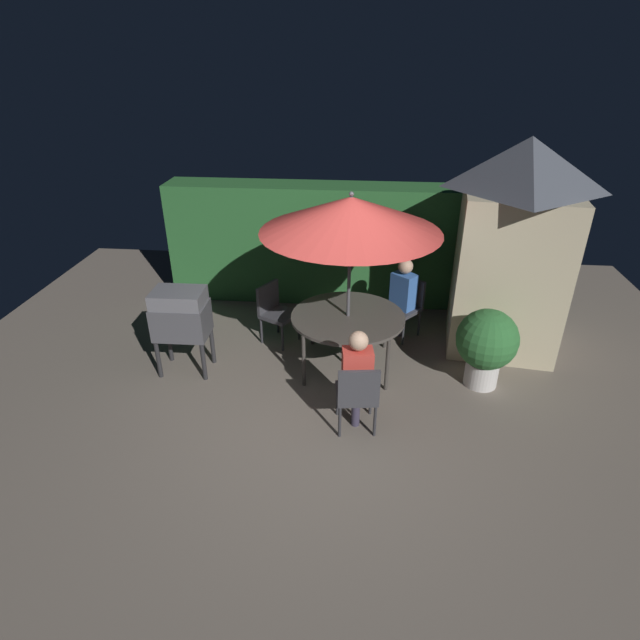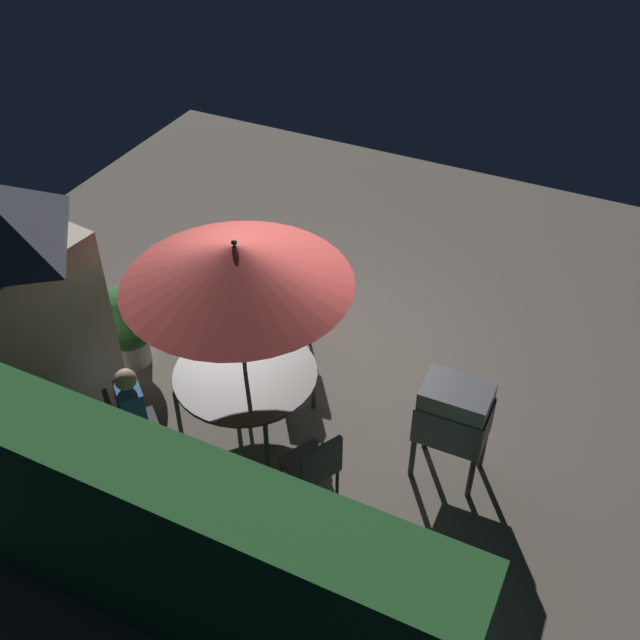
{
  "view_description": "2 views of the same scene",
  "coord_description": "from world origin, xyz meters",
  "px_view_note": "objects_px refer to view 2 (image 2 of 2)",
  "views": [
    {
      "loc": [
        0.45,
        -4.79,
        3.96
      ],
      "look_at": [
        -0.06,
        0.5,
        1.12
      ],
      "focal_mm": 28.69,
      "sensor_mm": 36.0,
      "label": 1
    },
    {
      "loc": [
        -3.01,
        6.19,
        6.29
      ],
      "look_at": [
        -0.25,
        0.49,
        1.09
      ],
      "focal_mm": 42.56,
      "sensor_mm": 36.0,
      "label": 2
    }
  ],
  "objects_px": {
    "chair_toward_hedge": "(314,465)",
    "potted_plant_by_shed": "(127,322)",
    "chair_near_shed": "(291,314)",
    "person_in_red": "(288,301)",
    "patio_table": "(246,375)",
    "patio_umbrella": "(236,265)",
    "garden_shed": "(7,307)",
    "person_in_blue": "(131,406)",
    "chair_far_side": "(127,426)",
    "bbq_grill": "(454,414)"
  },
  "relations": [
    {
      "from": "patio_table",
      "to": "person_in_blue",
      "type": "xyz_separation_m",
      "value": [
        0.78,
        0.93,
        0.05
      ]
    },
    {
      "from": "patio_table",
      "to": "chair_far_side",
      "type": "xyz_separation_m",
      "value": [
        0.84,
        0.99,
        -0.21
      ]
    },
    {
      "from": "chair_near_shed",
      "to": "person_in_red",
      "type": "xyz_separation_m",
      "value": [
        -0.01,
        0.08,
        0.26
      ]
    },
    {
      "from": "chair_near_shed",
      "to": "person_in_blue",
      "type": "relative_size",
      "value": 0.71
    },
    {
      "from": "person_in_red",
      "to": "bbq_grill",
      "type": "bearing_deg",
      "value": 157.69
    },
    {
      "from": "chair_near_shed",
      "to": "patio_umbrella",
      "type": "bearing_deg",
      "value": 97.34
    },
    {
      "from": "chair_toward_hedge",
      "to": "potted_plant_by_shed",
      "type": "bearing_deg",
      "value": -17.11
    },
    {
      "from": "person_in_red",
      "to": "patio_umbrella",
      "type": "bearing_deg",
      "value": 97.34
    },
    {
      "from": "garden_shed",
      "to": "chair_far_side",
      "type": "relative_size",
      "value": 3.31
    },
    {
      "from": "bbq_grill",
      "to": "chair_near_shed",
      "type": "xyz_separation_m",
      "value": [
        2.37,
        -1.05,
        -0.33
      ]
    },
    {
      "from": "chair_near_shed",
      "to": "person_in_red",
      "type": "bearing_deg",
      "value": 97.34
    },
    {
      "from": "chair_near_shed",
      "to": "person_in_blue",
      "type": "distance_m",
      "value": 2.39
    },
    {
      "from": "person_in_blue",
      "to": "chair_near_shed",
      "type": "bearing_deg",
      "value": -104.83
    },
    {
      "from": "potted_plant_by_shed",
      "to": "person_in_blue",
      "type": "distance_m",
      "value": 1.58
    },
    {
      "from": "garden_shed",
      "to": "bbq_grill",
      "type": "relative_size",
      "value": 2.48
    },
    {
      "from": "patio_umbrella",
      "to": "chair_near_shed",
      "type": "height_order",
      "value": "patio_umbrella"
    },
    {
      "from": "chair_near_shed",
      "to": "bbq_grill",
      "type": "bearing_deg",
      "value": 156.05
    },
    {
      "from": "bbq_grill",
      "to": "person_in_blue",
      "type": "xyz_separation_m",
      "value": [
        2.98,
        1.25,
        -0.06
      ]
    },
    {
      "from": "chair_far_side",
      "to": "potted_plant_by_shed",
      "type": "distance_m",
      "value": 1.59
    },
    {
      "from": "potted_plant_by_shed",
      "to": "patio_umbrella",
      "type": "bearing_deg",
      "value": 170.98
    },
    {
      "from": "bbq_grill",
      "to": "person_in_blue",
      "type": "distance_m",
      "value": 3.23
    },
    {
      "from": "bbq_grill",
      "to": "potted_plant_by_shed",
      "type": "distance_m",
      "value": 3.99
    },
    {
      "from": "person_in_red",
      "to": "person_in_blue",
      "type": "relative_size",
      "value": 1.0
    },
    {
      "from": "patio_umbrella",
      "to": "potted_plant_by_shed",
      "type": "relative_size",
      "value": 2.28
    },
    {
      "from": "patio_table",
      "to": "garden_shed",
      "type": "bearing_deg",
      "value": 21.59
    },
    {
      "from": "patio_umbrella",
      "to": "patio_table",
      "type": "bearing_deg",
      "value": 0.0
    },
    {
      "from": "patio_umbrella",
      "to": "bbq_grill",
      "type": "relative_size",
      "value": 2.04
    },
    {
      "from": "patio_table",
      "to": "bbq_grill",
      "type": "distance_m",
      "value": 2.22
    },
    {
      "from": "chair_near_shed",
      "to": "potted_plant_by_shed",
      "type": "bearing_deg",
      "value": 33.96
    },
    {
      "from": "patio_umbrella",
      "to": "potted_plant_by_shed",
      "type": "distance_m",
      "value": 2.38
    },
    {
      "from": "patio_umbrella",
      "to": "bbq_grill",
      "type": "distance_m",
      "value": 2.58
    },
    {
      "from": "chair_toward_hedge",
      "to": "person_in_red",
      "type": "height_order",
      "value": "person_in_red"
    },
    {
      "from": "patio_table",
      "to": "chair_near_shed",
      "type": "bearing_deg",
      "value": -82.66
    },
    {
      "from": "bbq_grill",
      "to": "potted_plant_by_shed",
      "type": "bearing_deg",
      "value": 0.5
    },
    {
      "from": "patio_umbrella",
      "to": "person_in_red",
      "type": "relative_size",
      "value": 1.94
    },
    {
      "from": "garden_shed",
      "to": "patio_table",
      "type": "bearing_deg",
      "value": -158.41
    },
    {
      "from": "person_in_blue",
      "to": "bbq_grill",
      "type": "bearing_deg",
      "value": -157.27
    },
    {
      "from": "chair_toward_hedge",
      "to": "garden_shed",
      "type": "bearing_deg",
      "value": 4.65
    },
    {
      "from": "garden_shed",
      "to": "person_in_blue",
      "type": "bearing_deg",
      "value": 178.14
    },
    {
      "from": "patio_table",
      "to": "patio_umbrella",
      "type": "xyz_separation_m",
      "value": [
        -0.0,
        0.0,
        1.43
      ]
    },
    {
      "from": "patio_table",
      "to": "chair_toward_hedge",
      "type": "relative_size",
      "value": 1.71
    },
    {
      "from": "patio_umbrella",
      "to": "chair_far_side",
      "type": "xyz_separation_m",
      "value": [
        0.84,
        0.99,
        -1.65
      ]
    },
    {
      "from": "garden_shed",
      "to": "bbq_grill",
      "type": "distance_m",
      "value": 4.62
    },
    {
      "from": "garden_shed",
      "to": "chair_near_shed",
      "type": "xyz_separation_m",
      "value": [
        -2.05,
        -2.25,
        -1.0
      ]
    },
    {
      "from": "patio_table",
      "to": "patio_umbrella",
      "type": "bearing_deg",
      "value": 180.0
    },
    {
      "from": "patio_umbrella",
      "to": "garden_shed",
      "type": "bearing_deg",
      "value": 21.59
    },
    {
      "from": "chair_far_side",
      "to": "chair_toward_hedge",
      "type": "bearing_deg",
      "value": -168.87
    },
    {
      "from": "garden_shed",
      "to": "chair_far_side",
      "type": "bearing_deg",
      "value": 175.36
    },
    {
      "from": "chair_toward_hedge",
      "to": "patio_table",
      "type": "bearing_deg",
      "value": -28.73
    },
    {
      "from": "garden_shed",
      "to": "patio_umbrella",
      "type": "relative_size",
      "value": 1.22
    }
  ]
}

